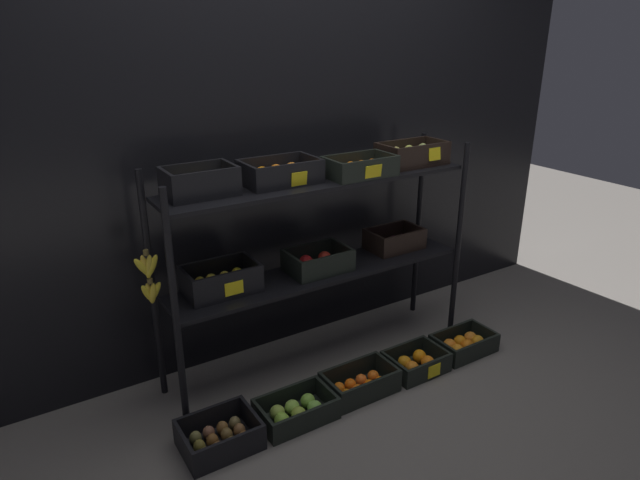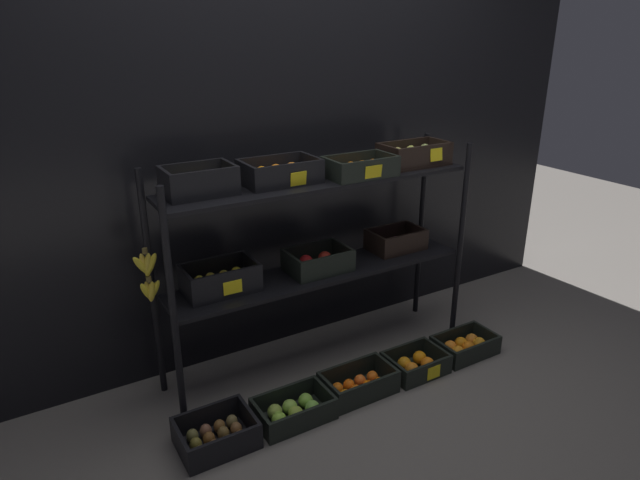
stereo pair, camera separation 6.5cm
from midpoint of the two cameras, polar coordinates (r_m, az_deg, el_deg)
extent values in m
plane|color=#605B56|center=(3.20, 0.60, -12.16)|extent=(10.00, 10.00, 0.00)
cube|color=black|center=(3.06, -2.99, 9.47)|extent=(4.07, 0.12, 2.27)
cylinder|color=black|center=(2.47, -14.08, -7.74)|extent=(0.03, 0.03, 1.17)
cylinder|color=black|center=(3.28, 14.78, -0.48)|extent=(0.03, 0.03, 1.17)
cylinder|color=black|center=(2.77, -16.23, -4.70)|extent=(0.03, 0.03, 1.17)
cylinder|color=black|center=(3.51, 10.86, 1.28)|extent=(0.03, 0.03, 1.17)
cube|color=black|center=(2.94, 0.64, -3.35)|extent=(1.64, 0.31, 0.02)
cube|color=black|center=(2.77, 0.68, 6.04)|extent=(1.64, 0.31, 0.02)
cube|color=black|center=(2.75, -9.49, -5.04)|extent=(0.36, 0.22, 0.01)
cube|color=black|center=(2.63, -8.74, -4.54)|extent=(0.36, 0.02, 0.13)
cube|color=black|center=(2.81, -10.35, -2.97)|extent=(0.36, 0.02, 0.13)
cube|color=black|center=(2.67, -12.95, -4.46)|extent=(0.02, 0.19, 0.13)
cube|color=black|center=(2.78, -6.33, -3.01)|extent=(0.02, 0.19, 0.13)
ellipsoid|color=yellow|center=(2.68, -11.23, -4.84)|extent=(0.06, 0.06, 0.08)
ellipsoid|color=yellow|center=(2.70, -9.89, -4.55)|extent=(0.06, 0.06, 0.08)
ellipsoid|color=yellow|center=(2.72, -8.62, -4.26)|extent=(0.06, 0.06, 0.08)
ellipsoid|color=yellow|center=(2.74, -7.32, -3.99)|extent=(0.06, 0.06, 0.08)
ellipsoid|color=yellow|center=(2.73, -11.63, -4.36)|extent=(0.06, 0.06, 0.08)
ellipsoid|color=yellow|center=(2.75, -10.51, -4.08)|extent=(0.06, 0.06, 0.08)
ellipsoid|color=yellow|center=(2.77, -9.16, -3.84)|extent=(0.06, 0.06, 0.08)
ellipsoid|color=yellow|center=(2.80, -7.91, -3.49)|extent=(0.06, 0.06, 0.08)
cube|color=yellow|center=(2.64, -8.26, -4.84)|extent=(0.09, 0.01, 0.06)
cube|color=black|center=(2.94, 0.43, -3.01)|extent=(0.33, 0.22, 0.01)
cube|color=black|center=(2.83, 1.52, -2.66)|extent=(0.33, 0.02, 0.11)
cube|color=black|center=(3.00, -0.61, -1.28)|extent=(0.33, 0.02, 0.11)
cube|color=black|center=(2.84, -2.28, -2.58)|extent=(0.02, 0.19, 0.11)
cube|color=black|center=(2.99, 3.00, -1.35)|extent=(0.02, 0.19, 0.11)
sphere|color=red|center=(2.87, -0.25, -2.65)|extent=(0.07, 0.07, 0.07)
sphere|color=red|center=(2.92, 1.81, -2.24)|extent=(0.07, 0.07, 0.07)
sphere|color=red|center=(2.92, -0.81, -2.23)|extent=(0.07, 0.07, 0.07)
sphere|color=red|center=(2.97, 1.13, -1.85)|extent=(0.07, 0.07, 0.07)
cube|color=black|center=(3.25, 8.34, -0.79)|extent=(0.31, 0.21, 0.01)
cube|color=black|center=(3.16, 9.47, -0.35)|extent=(0.31, 0.02, 0.11)
cube|color=black|center=(3.30, 7.36, 0.69)|extent=(0.31, 0.02, 0.11)
cube|color=black|center=(3.14, 6.27, -0.31)|extent=(0.02, 0.17, 0.11)
cube|color=black|center=(3.32, 10.41, 0.65)|extent=(0.02, 0.17, 0.11)
sphere|color=#612C4B|center=(3.16, 7.46, -0.79)|extent=(0.05, 0.05, 0.05)
sphere|color=#621C52|center=(3.20, 8.29, -0.56)|extent=(0.05, 0.05, 0.05)
sphere|color=#582345|center=(3.23, 9.07, -0.38)|extent=(0.05, 0.05, 0.05)
sphere|color=#5A2A4C|center=(3.27, 9.96, -0.18)|extent=(0.05, 0.05, 0.05)
sphere|color=#67224B|center=(3.21, 6.80, -0.44)|extent=(0.05, 0.05, 0.05)
sphere|color=#5F2251|center=(3.24, 7.61, -0.24)|extent=(0.05, 0.05, 0.05)
sphere|color=#562049|center=(3.28, 8.35, -0.03)|extent=(0.05, 0.05, 0.05)
sphere|color=#6D265B|center=(3.31, 9.26, 0.15)|extent=(0.05, 0.05, 0.05)
cube|color=black|center=(2.56, -11.55, 4.73)|extent=(0.32, 0.21, 0.01)
cube|color=black|center=(2.46, -10.89, 5.68)|extent=(0.32, 0.02, 0.12)
cube|color=black|center=(2.63, -12.37, 6.60)|extent=(0.32, 0.02, 0.12)
cube|color=black|center=(2.50, -14.90, 5.63)|extent=(0.02, 0.18, 0.12)
cube|color=black|center=(2.59, -8.52, 6.65)|extent=(0.02, 0.18, 0.12)
sphere|color=#E2B658|center=(2.51, -12.52, 5.34)|extent=(0.07, 0.07, 0.07)
sphere|color=#DFC058|center=(2.54, -10.39, 5.69)|extent=(0.07, 0.07, 0.07)
sphere|color=#D9C050|center=(2.55, -13.01, 5.55)|extent=(0.07, 0.07, 0.07)
sphere|color=#D8BD56|center=(2.59, -10.80, 5.95)|extent=(0.07, 0.07, 0.07)
cube|color=black|center=(2.71, -3.44, 6.01)|extent=(0.37, 0.23, 0.01)
cube|color=black|center=(2.60, -2.34, 6.72)|extent=(0.37, 0.02, 0.10)
cube|color=black|center=(2.79, -4.51, 7.66)|extent=(0.37, 0.02, 0.10)
cube|color=black|center=(2.62, -6.90, 6.70)|extent=(0.02, 0.20, 0.10)
cube|color=black|center=(2.78, -0.21, 7.66)|extent=(0.02, 0.20, 0.10)
sphere|color=orange|center=(2.64, -4.82, 6.52)|extent=(0.07, 0.07, 0.07)
sphere|color=orange|center=(2.67, -3.08, 6.74)|extent=(0.07, 0.07, 0.07)
sphere|color=orange|center=(2.71, -1.40, 6.98)|extent=(0.07, 0.07, 0.07)
sphere|color=orange|center=(2.69, -5.29, 6.78)|extent=(0.07, 0.07, 0.07)
sphere|color=orange|center=(2.73, -3.82, 7.03)|extent=(0.07, 0.07, 0.07)
sphere|color=orange|center=(2.76, -2.21, 7.25)|extent=(0.07, 0.07, 0.07)
cube|color=yellow|center=(2.61, -1.51, 6.32)|extent=(0.08, 0.01, 0.07)
cube|color=black|center=(2.84, 4.78, 6.68)|extent=(0.36, 0.21, 0.01)
cube|color=black|center=(2.75, 5.98, 7.28)|extent=(0.36, 0.02, 0.09)
cube|color=black|center=(2.90, 3.71, 8.07)|extent=(0.36, 0.02, 0.09)
cube|color=black|center=(2.73, 1.89, 7.29)|extent=(0.02, 0.18, 0.09)
cube|color=black|center=(2.93, 7.56, 8.04)|extent=(0.02, 0.18, 0.09)
sphere|color=orange|center=(2.75, 3.41, 7.01)|extent=(0.06, 0.06, 0.06)
sphere|color=orange|center=(2.79, 4.56, 7.18)|extent=(0.06, 0.06, 0.06)
sphere|color=orange|center=(2.83, 5.74, 7.34)|extent=(0.06, 0.06, 0.06)
sphere|color=orange|center=(2.86, 6.73, 7.46)|extent=(0.06, 0.06, 0.06)
sphere|color=orange|center=(2.80, 2.75, 7.29)|extent=(0.06, 0.06, 0.06)
sphere|color=orange|center=(2.84, 3.88, 7.45)|extent=(0.06, 0.06, 0.06)
sphere|color=orange|center=(2.87, 5.04, 7.58)|extent=(0.06, 0.06, 0.06)
sphere|color=orange|center=(2.91, 6.10, 7.71)|extent=(0.06, 0.06, 0.06)
cube|color=yellow|center=(2.75, 6.21, 6.99)|extent=(0.10, 0.01, 0.06)
cube|color=black|center=(3.11, 10.17, 7.71)|extent=(0.38, 0.21, 0.01)
cube|color=black|center=(3.03, 11.42, 8.46)|extent=(0.38, 0.02, 0.11)
cube|color=black|center=(3.17, 9.12, 9.16)|extent=(0.38, 0.02, 0.11)
cube|color=black|center=(2.99, 7.57, 8.51)|extent=(0.02, 0.17, 0.11)
cube|color=black|center=(3.22, 12.73, 9.09)|extent=(0.02, 0.17, 0.11)
ellipsoid|color=#A7C35E|center=(3.02, 9.19, 8.39)|extent=(0.07, 0.07, 0.09)
ellipsoid|color=#B1AE51|center=(3.08, 10.54, 8.54)|extent=(0.07, 0.07, 0.09)
ellipsoid|color=#ABB657|center=(3.14, 11.83, 8.66)|extent=(0.07, 0.07, 0.09)
ellipsoid|color=tan|center=(3.06, 8.59, 8.58)|extent=(0.07, 0.07, 0.09)
ellipsoid|color=#B1BC4A|center=(3.12, 9.90, 8.73)|extent=(0.07, 0.07, 0.09)
ellipsoid|color=#A5BB60|center=(3.18, 11.30, 8.87)|extent=(0.07, 0.07, 0.09)
cube|color=yellow|center=(3.07, 12.48, 8.65)|extent=(0.08, 0.01, 0.08)
cylinder|color=brown|center=(2.60, -16.52, -3.88)|extent=(0.02, 0.02, 0.02)
ellipsoid|color=yellow|center=(2.63, -16.73, -5.12)|extent=(0.07, 0.03, 0.10)
ellipsoid|color=yellow|center=(2.63, -16.55, -5.05)|extent=(0.05, 0.03, 0.10)
ellipsoid|color=yellow|center=(2.62, -16.25, -5.12)|extent=(0.05, 0.03, 0.10)
ellipsoid|color=yellow|center=(2.63, -16.02, -4.99)|extent=(0.08, 0.03, 0.10)
cylinder|color=brown|center=(2.56, -16.88, -1.07)|extent=(0.02, 0.02, 0.02)
ellipsoid|color=yellow|center=(2.58, -17.19, -2.57)|extent=(0.09, 0.03, 0.11)
ellipsoid|color=yellow|center=(2.59, -16.93, -2.46)|extent=(0.05, 0.03, 0.12)
ellipsoid|color=yellow|center=(2.58, -16.59, -2.49)|extent=(0.05, 0.03, 0.12)
ellipsoid|color=yellow|center=(2.58, -16.31, -2.45)|extent=(0.08, 0.03, 0.12)
cube|color=black|center=(2.68, -9.81, -19.92)|extent=(0.34, 0.26, 0.01)
cube|color=black|center=(2.55, -8.85, -20.41)|extent=(0.34, 0.02, 0.12)
cube|color=black|center=(2.73, -10.87, -17.39)|extent=(0.34, 0.02, 0.12)
cube|color=black|center=(2.60, -13.41, -19.81)|extent=(0.02, 0.23, 0.12)
cube|color=black|center=(2.68, -6.54, -17.87)|extent=(0.02, 0.23, 0.12)
ellipsoid|color=brown|center=(2.59, -11.38, -20.61)|extent=(0.05, 0.05, 0.07)
ellipsoid|color=brown|center=(2.61, -10.02, -20.18)|extent=(0.05, 0.05, 0.07)
ellipsoid|color=brown|center=(2.62, -8.61, -19.82)|extent=(0.05, 0.05, 0.07)
ellipsoid|color=brown|center=(2.64, -7.39, -19.42)|extent=(0.05, 0.05, 0.07)
ellipsoid|color=brown|center=(2.63, -11.92, -19.89)|extent=(0.05, 0.05, 0.07)
ellipsoid|color=brown|center=(2.65, -10.61, -19.46)|extent=(0.05, 0.05, 0.07)
ellipsoid|color=brown|center=(2.66, -9.18, -19.03)|extent=(0.05, 0.05, 0.07)
ellipsoid|color=brown|center=(2.68, -7.89, -18.70)|extent=(0.05, 0.05, 0.07)
ellipsoid|color=brown|center=(2.67, -12.28, -19.09)|extent=(0.05, 0.05, 0.07)
ellipsoid|color=brown|center=(2.69, -10.96, -18.72)|extent=(0.05, 0.05, 0.07)
ellipsoid|color=brown|center=(2.70, -9.58, -18.39)|extent=(0.05, 0.05, 0.07)
ellipsoid|color=brown|center=(2.72, -8.34, -18.01)|extent=(0.05, 0.05, 0.07)
cube|color=black|center=(2.78, -2.01, -17.75)|extent=(0.37, 0.23, 0.01)
cube|color=black|center=(2.68, -0.87, -18.03)|extent=(0.37, 0.02, 0.10)
cube|color=black|center=(2.82, -3.10, -15.68)|extent=(0.37, 0.02, 0.10)
cube|color=black|center=(2.69, -5.46, -17.94)|extent=(0.02, 0.20, 0.10)
cube|color=black|center=(2.82, 1.21, -15.72)|extent=(0.02, 0.20, 0.10)
sphere|color=#8BC439|center=(2.71, -3.52, -17.96)|extent=(0.07, 0.07, 0.07)
sphere|color=#96B43A|center=(2.74, -1.80, -17.42)|extent=(0.07, 0.07, 0.07)
sphere|color=#80C149|center=(2.77, -0.10, -16.87)|extent=(0.07, 0.07, 0.07)
sphere|color=#93B241|center=(2.75, -3.96, -17.21)|extent=(0.07, 0.07, 0.07)
sphere|color=#93C647|center=(2.78, -2.43, -16.76)|extent=(0.07, 0.07, 0.07)
sphere|color=#7FBA3D|center=(2.81, -0.80, -16.19)|extent=(0.07, 0.07, 0.07)
cube|color=black|center=(2.95, 4.60, -15.27)|extent=(0.37, 0.22, 0.01)
cube|color=black|center=(2.85, 5.84, -15.26)|extent=(0.37, 0.02, 0.11)
cube|color=black|center=(2.98, 3.49, -13.34)|extent=(0.37, 0.02, 0.11)
cube|color=black|center=(2.83, 1.56, -15.39)|extent=(0.02, 0.19, 0.11)
cube|color=black|center=(3.00, 7.50, -13.20)|extent=(0.02, 0.19, 0.11)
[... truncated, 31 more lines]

